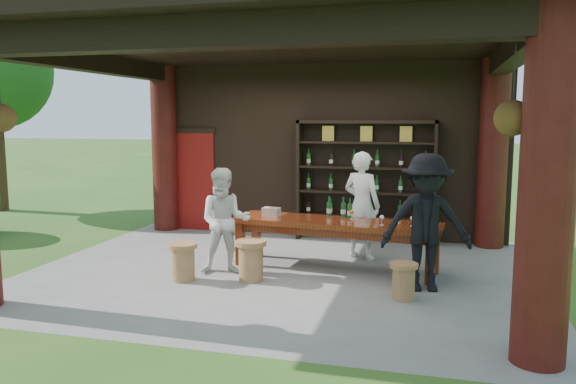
% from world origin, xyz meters
% --- Properties ---
extents(ground, '(90.00, 90.00, 0.00)m').
position_xyz_m(ground, '(0.00, 0.00, 0.00)').
color(ground, '#2D5119').
rests_on(ground, ground).
extents(pavilion, '(7.50, 6.00, 3.60)m').
position_xyz_m(pavilion, '(-0.01, 0.43, 2.13)').
color(pavilion, slate).
rests_on(pavilion, ground).
extents(wine_shelf, '(2.54, 0.39, 2.24)m').
position_xyz_m(wine_shelf, '(0.94, 2.45, 1.12)').
color(wine_shelf, black).
rests_on(wine_shelf, ground).
extents(tasting_table, '(3.20, 1.15, 0.75)m').
position_xyz_m(tasting_table, '(0.75, 0.37, 0.63)').
color(tasting_table, '#5F200D').
rests_on(tasting_table, ground).
extents(stool_near_left, '(0.44, 0.44, 0.57)m').
position_xyz_m(stool_near_left, '(-0.29, -0.54, 0.30)').
color(stool_near_left, brown).
rests_on(stool_near_left, ground).
extents(stool_near_right, '(0.36, 0.36, 0.47)m').
position_xyz_m(stool_near_right, '(1.83, -0.83, 0.25)').
color(stool_near_right, brown).
rests_on(stool_near_right, ground).
extents(stool_far_left, '(0.41, 0.41, 0.53)m').
position_xyz_m(stool_far_left, '(-1.22, -0.78, 0.28)').
color(stool_far_left, brown).
rests_on(stool_far_left, ground).
extents(host, '(0.75, 0.63, 1.75)m').
position_xyz_m(host, '(1.04, 1.14, 0.87)').
color(host, white).
rests_on(host, ground).
extents(guest_woman, '(0.90, 0.79, 1.56)m').
position_xyz_m(guest_woman, '(-0.78, -0.27, 0.78)').
color(guest_woman, silver).
rests_on(guest_woman, ground).
extents(guest_man, '(1.28, 0.88, 1.82)m').
position_xyz_m(guest_man, '(2.08, -0.38, 0.91)').
color(guest_man, black).
rests_on(guest_man, ground).
extents(table_bottles, '(0.43, 0.20, 0.31)m').
position_xyz_m(table_bottles, '(0.77, 0.69, 0.90)').
color(table_bottles, '#194C1E').
rests_on(table_bottles, tasting_table).
extents(table_glasses, '(0.98, 0.43, 0.15)m').
position_xyz_m(table_glasses, '(1.50, 0.31, 0.82)').
color(table_glasses, silver).
rests_on(table_glasses, tasting_table).
extents(napkin_basket, '(0.28, 0.21, 0.14)m').
position_xyz_m(napkin_basket, '(-0.28, 0.43, 0.82)').
color(napkin_basket, '#BF6672').
rests_on(napkin_basket, tasting_table).
extents(shrubs, '(15.12, 7.30, 1.36)m').
position_xyz_m(shrubs, '(2.55, 0.56, 0.57)').
color(shrubs, '#194C14').
rests_on(shrubs, ground).
extents(trees, '(21.16, 9.83, 4.80)m').
position_xyz_m(trees, '(3.76, 1.31, 3.37)').
color(trees, '#3F2819').
rests_on(trees, ground).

